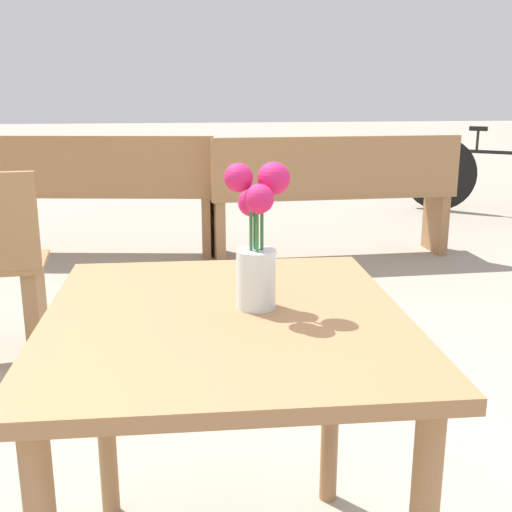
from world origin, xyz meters
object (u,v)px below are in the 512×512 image
(bench_middle, at_px, (334,192))
(bench_far, at_px, (88,190))
(flower_vase, at_px, (257,244))
(bicycle, at_px, (495,175))
(table_front, at_px, (226,363))

(bench_middle, height_order, bench_far, same)
(flower_vase, relative_size, bicycle, 0.21)
(flower_vase, distance_m, bench_middle, 3.15)
(bench_far, xyz_separation_m, bicycle, (3.56, 1.11, -0.10))
(bicycle, bearing_deg, flower_vase, -122.45)
(bench_middle, bearing_deg, bench_far, 171.43)
(table_front, xyz_separation_m, bench_far, (-0.72, 3.27, -0.14))
(flower_vase, relative_size, bench_far, 0.17)
(bench_middle, xyz_separation_m, bench_far, (-1.69, 0.25, 0.00))
(table_front, distance_m, bench_far, 3.35)
(table_front, bearing_deg, flower_vase, 21.89)
(table_front, height_order, bench_far, bench_far)
(flower_vase, distance_m, bicycle, 5.19)
(table_front, height_order, bicycle, bicycle)
(table_front, xyz_separation_m, bench_middle, (0.97, 3.02, -0.14))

